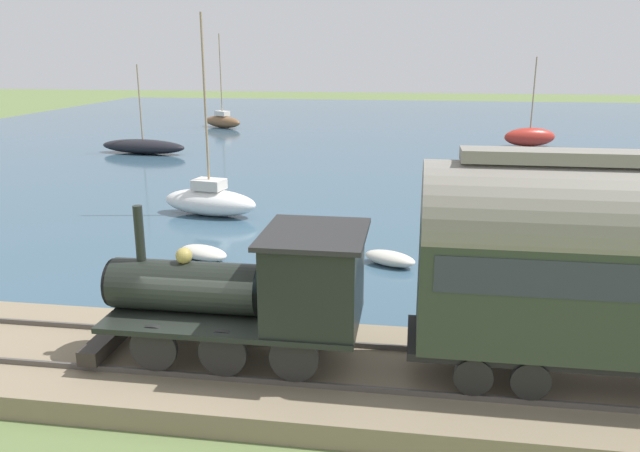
{
  "coord_description": "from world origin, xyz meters",
  "views": [
    {
      "loc": [
        -11.97,
        -4.32,
        7.05
      ],
      "look_at": [
        5.56,
        -1.67,
        2.06
      ],
      "focal_mm": 35.0,
      "sensor_mm": 36.0,
      "label": 1
    }
  ],
  "objects": [
    {
      "name": "sailboat_brown",
      "position": [
        45.62,
        13.77,
        0.66
      ],
      "size": [
        3.4,
        4.57,
        8.58
      ],
      "rotation": [
        0.0,
        0.0,
        -0.52
      ],
      "color": "brown",
      "rests_on": "harbor_water"
    },
    {
      "name": "rail_embankment",
      "position": [
        0.04,
        0.0,
        0.26
      ],
      "size": [
        4.45,
        56.0,
        0.63
      ],
      "color": "#84755B",
      "rests_on": "ground"
    },
    {
      "name": "sailboat_white",
      "position": [
        13.83,
        4.52,
        0.68
      ],
      "size": [
        2.37,
        4.62,
        8.59
      ],
      "rotation": [
        0.0,
        0.0,
        -0.18
      ],
      "color": "white",
      "rests_on": "harbor_water"
    },
    {
      "name": "sailboat_red",
      "position": [
        37.48,
        -13.03,
        0.74
      ],
      "size": [
        2.36,
        4.18,
        6.63
      ],
      "rotation": [
        0.0,
        0.0,
        0.23
      ],
      "color": "#B72D23",
      "rests_on": "harbor_water"
    },
    {
      "name": "rowboat_mid_harbor",
      "position": [
        7.91,
        2.82,
        0.24
      ],
      "size": [
        1.69,
        2.2,
        0.47
      ],
      "rotation": [
        0.0,
        0.0,
        -0.43
      ],
      "color": "beige",
      "rests_on": "harbor_water"
    },
    {
      "name": "rowboat_far_out",
      "position": [
        8.25,
        -3.66,
        0.25
      ],
      "size": [
        1.61,
        2.06,
        0.48
      ],
      "rotation": [
        0.0,
        0.0,
        -0.46
      ],
      "color": "beige",
      "rests_on": "harbor_water"
    },
    {
      "name": "harbor_water",
      "position": [
        42.56,
        0.0,
        0.0
      ],
      "size": [
        80.0,
        80.0,
        0.01
      ],
      "color": "#38566B",
      "rests_on": "ground"
    },
    {
      "name": "ground_plane",
      "position": [
        0.0,
        0.0,
        0.0
      ],
      "size": [
        200.0,
        200.0,
        0.0
      ],
      "primitive_type": "plane",
      "color": "#607542"
    },
    {
      "name": "sailboat_black",
      "position": [
        29.74,
        14.71,
        0.53
      ],
      "size": [
        2.5,
        6.59,
        6.16
      ],
      "rotation": [
        0.0,
        0.0,
        -0.12
      ],
      "color": "black",
      "rests_on": "harbor_water"
    },
    {
      "name": "steam_locomotive",
      "position": [
        0.04,
        -1.24,
        2.25
      ],
      "size": [
        2.5,
        5.96,
        3.28
      ],
      "color": "black",
      "rests_on": "rail_embankment"
    },
    {
      "name": "passenger_coach",
      "position": [
        0.04,
        -8.61,
        3.21
      ],
      "size": [
        2.21,
        8.52,
        4.65
      ],
      "color": "black",
      "rests_on": "rail_embankment"
    }
  ]
}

